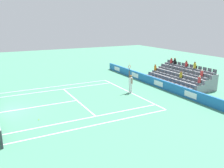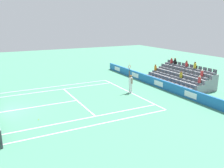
# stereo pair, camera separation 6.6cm
# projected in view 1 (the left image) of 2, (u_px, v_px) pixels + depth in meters

# --- Properties ---
(line_baseline) EXTENTS (10.97, 0.10, 0.01)m
(line_baseline) POSITION_uv_depth(u_px,v_px,m) (130.00, 92.00, 23.45)
(line_baseline) COLOR white
(line_baseline) RESTS_ON ground
(line_service) EXTENTS (8.23, 0.10, 0.01)m
(line_service) POSITION_uv_depth(u_px,v_px,m) (77.00, 100.00, 20.97)
(line_service) COLOR white
(line_service) RESTS_ON ground
(line_centre_service) EXTENTS (0.10, 6.40, 0.01)m
(line_centre_service) POSITION_uv_depth(u_px,v_px,m) (40.00, 106.00, 19.53)
(line_centre_service) COLOR white
(line_centre_service) RESTS_ON ground
(line_singles_sideline_left) EXTENTS (0.10, 11.89, 0.01)m
(line_singles_sideline_left) POSITION_uv_depth(u_px,v_px,m) (59.00, 90.00, 24.29)
(line_singles_sideline_left) COLOR white
(line_singles_sideline_left) RESTS_ON ground
(line_singles_sideline_right) EXTENTS (0.10, 11.89, 0.01)m
(line_singles_sideline_right) POSITION_uv_depth(u_px,v_px,m) (90.00, 117.00, 17.25)
(line_singles_sideline_right) COLOR white
(line_singles_sideline_right) RESTS_ON ground
(line_doubles_sideline_left) EXTENTS (0.10, 11.89, 0.01)m
(line_doubles_sideline_left) POSITION_uv_depth(u_px,v_px,m) (56.00, 86.00, 25.46)
(line_doubles_sideline_left) COLOR white
(line_doubles_sideline_left) RESTS_ON ground
(line_doubles_sideline_right) EXTENTS (0.10, 11.89, 0.01)m
(line_doubles_sideline_right) POSITION_uv_depth(u_px,v_px,m) (98.00, 124.00, 16.08)
(line_doubles_sideline_right) COLOR white
(line_doubles_sideline_right) RESTS_ON ground
(line_centre_mark) EXTENTS (0.10, 0.20, 0.01)m
(line_centre_mark) POSITION_uv_depth(u_px,v_px,m) (129.00, 92.00, 23.40)
(line_centre_mark) COLOR white
(line_centre_mark) RESTS_ON ground
(sponsor_barrier) EXTENTS (22.51, 0.22, 0.91)m
(sponsor_barrier) POSITION_uv_depth(u_px,v_px,m) (159.00, 83.00, 24.98)
(sponsor_barrier) COLOR #1E66AD
(sponsor_barrier) RESTS_ON ground
(tennis_player) EXTENTS (0.53, 0.40, 2.85)m
(tennis_player) POSITION_uv_depth(u_px,v_px,m) (131.00, 83.00, 23.02)
(tennis_player) COLOR white
(tennis_player) RESTS_ON ground
(stadium_stand) EXTENTS (7.44, 3.80, 2.60)m
(stadium_stand) POSITION_uv_depth(u_px,v_px,m) (180.00, 78.00, 26.25)
(stadium_stand) COLOR gray
(stadium_stand) RESTS_ON ground
(loose_tennis_ball) EXTENTS (0.07, 0.07, 0.07)m
(loose_tennis_ball) POSITION_uv_depth(u_px,v_px,m) (39.00, 120.00, 16.78)
(loose_tennis_ball) COLOR #D1E533
(loose_tennis_ball) RESTS_ON ground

